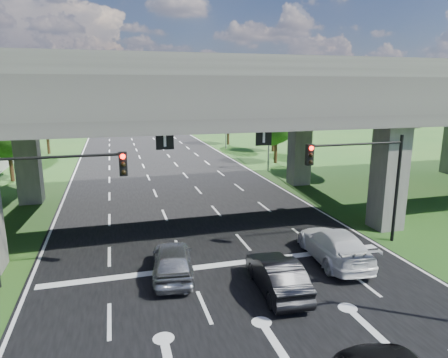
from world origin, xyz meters
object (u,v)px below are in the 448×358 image
streetlight_far (266,114)px  car_white (334,245)px  streetlight_beyond (223,107)px  signal_left (44,191)px  signal_right (365,171)px  car_dark (277,275)px  car_silver (173,260)px

streetlight_far → car_white: bearing=-102.3°
streetlight_beyond → signal_left: bearing=-116.4°
signal_right → streetlight_beyond: bearing=86.4°
signal_right → streetlight_far: 20.25m
car_dark → car_white: (3.96, 2.13, 0.05)m
streetlight_far → car_white: size_ratio=1.83×
car_silver → signal_left: bearing=-3.7°
signal_right → streetlight_beyond: (2.27, 36.06, 1.66)m
car_silver → car_white: (7.98, -0.45, 0.03)m
signal_left → streetlight_far: 26.95m
signal_left → car_silver: (5.24, -0.97, -3.39)m
signal_right → car_white: signal_right is taller
car_silver → car_white: 8.00m
signal_right → car_silver: signal_right is taller
signal_left → car_dark: (9.27, -3.55, -3.42)m
car_dark → streetlight_far: bearing=-106.3°
car_dark → streetlight_beyond: bearing=-98.5°
signal_right → car_white: 4.38m
signal_left → car_white: signal_left is taller
streetlight_far → signal_left: bearing=-131.8°
signal_left → car_dark: 10.49m
streetlight_beyond → car_white: size_ratio=1.83×
car_dark → car_white: car_white is taller
signal_right → car_dark: size_ratio=1.34×
signal_right → streetlight_far: size_ratio=0.60×
streetlight_far → car_white: 22.55m
signal_left → signal_right: bearing=0.0°
streetlight_beyond → streetlight_far: bearing=-90.0°
signal_left → streetlight_far: streetlight_far is taller
car_dark → car_white: bearing=-147.8°
streetlight_far → signal_right: bearing=-96.5°
car_white → signal_right: bearing=-143.8°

